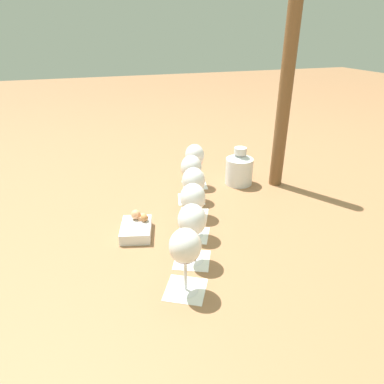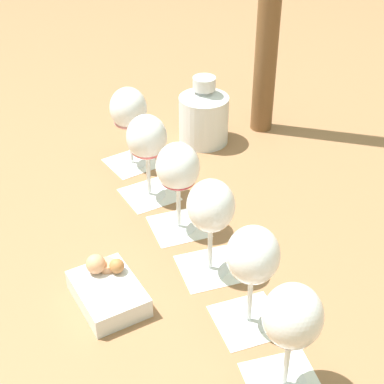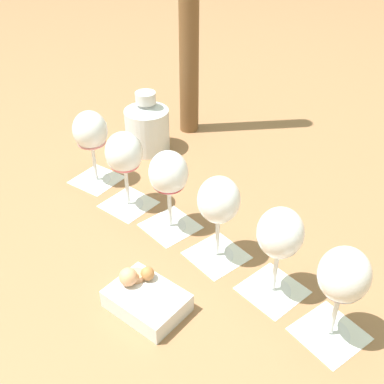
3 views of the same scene
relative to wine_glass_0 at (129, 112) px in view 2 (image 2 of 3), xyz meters
name	(u,v)px [view 2 (image 2 of 3)]	position (x,y,z in m)	size (l,w,h in m)	color
ground_plane	(191,249)	(0.30, -0.12, -0.13)	(8.00, 8.00, 0.00)	#936642
tasting_card_0	(132,163)	(0.00, 0.00, -0.13)	(0.12, 0.12, 0.00)	white
tasting_card_1	(149,194)	(0.12, -0.05, -0.13)	(0.12, 0.12, 0.00)	white
tasting_card_2	(179,226)	(0.24, -0.09, -0.13)	(0.13, 0.13, 0.00)	white
tasting_card_3	(210,268)	(0.36, -0.13, -0.13)	(0.14, 0.14, 0.00)	white
tasting_card_4	(248,320)	(0.49, -0.18, -0.13)	(0.13, 0.13, 0.00)	white
tasting_card_5	(283,384)	(0.60, -0.23, -0.13)	(0.14, 0.14, 0.00)	white
wine_glass_0	(129,112)	(0.00, 0.00, 0.00)	(0.08, 0.08, 0.18)	white
wine_glass_1	(147,141)	(0.12, -0.05, 0.00)	(0.08, 0.08, 0.18)	white
wine_glass_2	(178,171)	(0.24, -0.09, 0.00)	(0.08, 0.08, 0.18)	white
wine_glass_3	(211,210)	(0.36, -0.13, 0.00)	(0.08, 0.08, 0.18)	white
wine_glass_4	(253,260)	(0.49, -0.18, 0.00)	(0.08, 0.08, 0.18)	white
wine_glass_5	(292,321)	(0.60, -0.23, 0.00)	(0.08, 0.08, 0.18)	white
ceramic_vase	(204,114)	(0.04, 0.18, -0.06)	(0.11, 0.11, 0.16)	silver
snack_dish	(107,290)	(0.30, -0.30, -0.10)	(0.15, 0.12, 0.07)	silver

